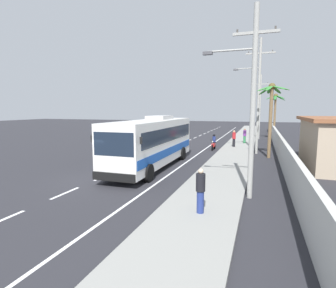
# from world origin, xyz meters

# --- Properties ---
(ground_plane) EXTENTS (160.00, 160.00, 0.00)m
(ground_plane) POSITION_xyz_m (0.00, 0.00, 0.00)
(ground_plane) COLOR #28282D
(sidewalk_kerb) EXTENTS (3.20, 90.00, 0.14)m
(sidewalk_kerb) POSITION_xyz_m (6.80, 10.00, 0.07)
(sidewalk_kerb) COLOR gray
(sidewalk_kerb) RESTS_ON ground
(lane_markings) EXTENTS (3.77, 71.16, 0.01)m
(lane_markings) POSITION_xyz_m (2.14, 14.83, 0.00)
(lane_markings) COLOR white
(lane_markings) RESTS_ON ground
(boundary_wall) EXTENTS (0.24, 60.00, 1.91)m
(boundary_wall) POSITION_xyz_m (10.60, 14.00, 0.95)
(boundary_wall) COLOR #B2B2AD
(boundary_wall) RESTS_ON ground
(coach_bus_foreground) EXTENTS (3.02, 11.22, 3.64)m
(coach_bus_foreground) POSITION_xyz_m (1.78, 4.45, 1.89)
(coach_bus_foreground) COLOR white
(coach_bus_foreground) RESTS_ON ground
(motorcycle_beside_bus) EXTENTS (0.56, 1.96, 1.60)m
(motorcycle_beside_bus) POSITION_xyz_m (4.51, 14.11, 0.65)
(motorcycle_beside_bus) COLOR black
(motorcycle_beside_bus) RESTS_ON ground
(pedestrian_near_kerb) EXTENTS (0.36, 0.36, 1.74)m
(pedestrian_near_kerb) POSITION_xyz_m (6.92, -3.34, 1.05)
(pedestrian_near_kerb) COLOR navy
(pedestrian_near_kerb) RESTS_ON sidewalk_kerb
(pedestrian_midwalk) EXTENTS (0.36, 0.36, 1.74)m
(pedestrian_midwalk) POSITION_xyz_m (6.35, 15.99, 1.05)
(pedestrian_midwalk) COLOR black
(pedestrian_midwalk) RESTS_ON sidewalk_kerb
(pedestrian_far_walk) EXTENTS (0.36, 0.36, 1.71)m
(pedestrian_far_walk) POSITION_xyz_m (7.23, 19.70, 1.04)
(pedestrian_far_walk) COLOR #2D7A47
(pedestrian_far_walk) RESTS_ON sidewalk_kerb
(utility_pole_nearest) EXTENTS (3.29, 0.24, 8.65)m
(utility_pole_nearest) POSITION_xyz_m (8.54, -0.44, 4.63)
(utility_pole_nearest) COLOR #9E9E99
(utility_pole_nearest) RESTS_ON ground
(utility_pole_mid) EXTENTS (3.57, 0.24, 10.41)m
(utility_pole_mid) POSITION_xyz_m (8.62, 12.89, 5.55)
(utility_pole_mid) COLOR #9E9E99
(utility_pole_mid) RESTS_ON ground
(utility_pole_far) EXTENTS (2.21, 0.24, 8.81)m
(utility_pole_far) POSITION_xyz_m (8.76, 26.23, 4.60)
(utility_pole_far) COLOR #9E9E99
(utility_pole_far) RESTS_ON ground
(palm_nearest) EXTENTS (2.64, 2.65, 6.27)m
(palm_nearest) POSITION_xyz_m (9.75, 10.99, 4.60)
(palm_nearest) COLOR brown
(palm_nearest) RESTS_ON ground
(palm_second) EXTENTS (2.60, 2.67, 6.21)m
(palm_second) POSITION_xyz_m (10.74, 26.01, 4.62)
(palm_second) COLOR brown
(palm_second) RESTS_ON ground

